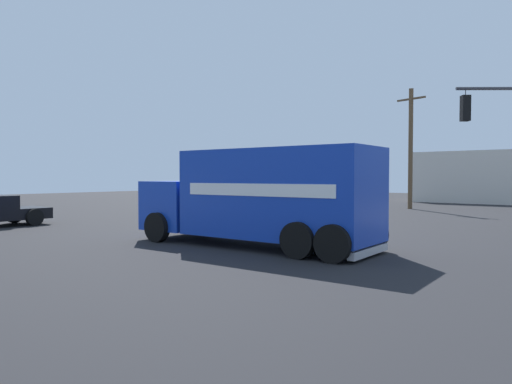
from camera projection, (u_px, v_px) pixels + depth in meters
ground_plane at (242, 242)px, 15.87m from camera, size 100.00×100.00×0.00m
delivery_truck at (261, 197)px, 14.75m from camera, size 8.23×3.04×3.05m
utility_pole at (411, 147)px, 31.99m from camera, size 2.16×0.69×8.22m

